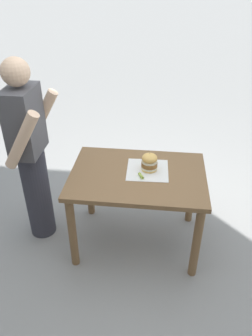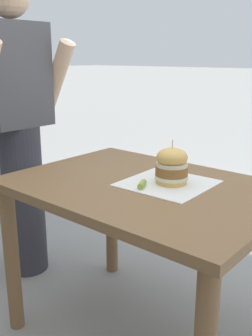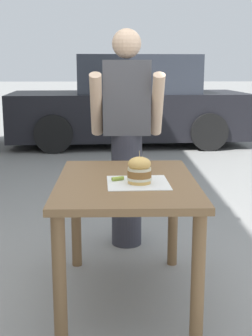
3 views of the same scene
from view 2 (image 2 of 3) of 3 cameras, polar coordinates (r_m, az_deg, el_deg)
The scene contains 6 objects.
ground_plane at distance 2.04m, azimuth 2.32°, elevation -23.00°, with size 80.00×80.00×0.00m, color gray.
patio_table at distance 1.71m, azimuth 2.56°, elevation -6.24°, with size 0.81×1.14×0.76m.
serving_paper at distance 1.68m, azimuth 6.06°, elevation -2.21°, with size 0.35×0.35×0.00m, color white.
sandwich at distance 1.65m, azimuth 6.66°, elevation 0.31°, with size 0.14×0.14×0.19m.
pickle_spear at distance 1.61m, azimuth 2.33°, elevation -2.37°, with size 0.02×0.02×0.07m, color #8EA83D.
diner_across_table at distance 2.32m, azimuth -15.29°, elevation 5.53°, with size 0.55×0.35×1.69m.
Camera 2 is at (-1.25, -0.97, 1.28)m, focal length 42.00 mm.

